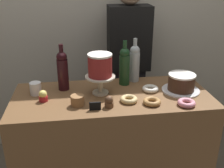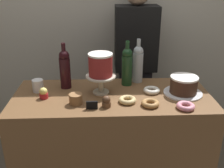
# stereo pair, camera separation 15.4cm
# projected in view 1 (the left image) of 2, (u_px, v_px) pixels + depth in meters

# --- Properties ---
(back_wall) EXTENTS (6.00, 0.05, 2.60)m
(back_wall) POSITION_uv_depth(u_px,v_px,m) (99.00, 14.00, 2.42)
(back_wall) COLOR #BCB7A8
(back_wall) RESTS_ON ground_plane
(display_counter) EXTENTS (1.33, 0.58, 0.89)m
(display_counter) POSITION_uv_depth(u_px,v_px,m) (112.00, 149.00, 1.97)
(display_counter) COLOR brown
(display_counter) RESTS_ON ground_plane
(cake_stand_pedestal) EXTENTS (0.20, 0.20, 0.13)m
(cake_stand_pedestal) POSITION_uv_depth(u_px,v_px,m) (100.00, 82.00, 1.79)
(cake_stand_pedestal) COLOR beige
(cake_stand_pedestal) RESTS_ON display_counter
(white_layer_cake) EXTENTS (0.16, 0.16, 0.15)m
(white_layer_cake) POSITION_uv_depth(u_px,v_px,m) (100.00, 65.00, 1.74)
(white_layer_cake) COLOR maroon
(white_layer_cake) RESTS_ON cake_stand_pedestal
(silver_serving_platter) EXTENTS (0.26, 0.26, 0.01)m
(silver_serving_platter) POSITION_uv_depth(u_px,v_px,m) (181.00, 90.00, 1.85)
(silver_serving_platter) COLOR white
(silver_serving_platter) RESTS_ON display_counter
(chocolate_round_cake) EXTENTS (0.19, 0.19, 0.11)m
(chocolate_round_cake) POSITION_uv_depth(u_px,v_px,m) (182.00, 82.00, 1.83)
(chocolate_round_cake) COLOR #3D2619
(chocolate_round_cake) RESTS_ON silver_serving_platter
(wine_bottle_green) EXTENTS (0.08, 0.08, 0.33)m
(wine_bottle_green) POSITION_uv_depth(u_px,v_px,m) (125.00, 65.00, 1.91)
(wine_bottle_green) COLOR #193D1E
(wine_bottle_green) RESTS_ON display_counter
(wine_bottle_dark_red) EXTENTS (0.08, 0.08, 0.33)m
(wine_bottle_dark_red) POSITION_uv_depth(u_px,v_px,m) (63.00, 70.00, 1.83)
(wine_bottle_dark_red) COLOR black
(wine_bottle_dark_red) RESTS_ON display_counter
(wine_bottle_clear) EXTENTS (0.08, 0.08, 0.33)m
(wine_bottle_clear) POSITION_uv_depth(u_px,v_px,m) (135.00, 62.00, 1.98)
(wine_bottle_clear) COLOR #B2BCC1
(wine_bottle_clear) RESTS_ON display_counter
(cupcake_chocolate) EXTENTS (0.06, 0.06, 0.07)m
(cupcake_chocolate) POSITION_uv_depth(u_px,v_px,m) (109.00, 102.00, 1.62)
(cupcake_chocolate) COLOR brown
(cupcake_chocolate) RESTS_ON display_counter
(cupcake_lemon) EXTENTS (0.06, 0.06, 0.07)m
(cupcake_lemon) POSITION_uv_depth(u_px,v_px,m) (43.00, 96.00, 1.70)
(cupcake_lemon) COLOR red
(cupcake_lemon) RESTS_ON display_counter
(donut_maple) EXTENTS (0.11, 0.11, 0.03)m
(donut_maple) POSITION_uv_depth(u_px,v_px,m) (152.00, 102.00, 1.67)
(donut_maple) COLOR #B27F47
(donut_maple) RESTS_ON display_counter
(donut_sugar) EXTENTS (0.11, 0.11, 0.03)m
(donut_sugar) POSITION_uv_depth(u_px,v_px,m) (150.00, 89.00, 1.85)
(donut_sugar) COLOR silver
(donut_sugar) RESTS_ON display_counter
(donut_glazed) EXTENTS (0.11, 0.11, 0.03)m
(donut_glazed) POSITION_uv_depth(u_px,v_px,m) (129.00, 99.00, 1.70)
(donut_glazed) COLOR #E0C17F
(donut_glazed) RESTS_ON display_counter
(donut_pink) EXTENTS (0.11, 0.11, 0.03)m
(donut_pink) POSITION_uv_depth(u_px,v_px,m) (186.00, 103.00, 1.65)
(donut_pink) COLOR pink
(donut_pink) RESTS_ON display_counter
(cookie_stack) EXTENTS (0.08, 0.08, 0.07)m
(cookie_stack) POSITION_uv_depth(u_px,v_px,m) (77.00, 100.00, 1.64)
(cookie_stack) COLOR olive
(cookie_stack) RESTS_ON display_counter
(price_sign_chalkboard) EXTENTS (0.07, 0.01, 0.05)m
(price_sign_chalkboard) POSITION_uv_depth(u_px,v_px,m) (95.00, 106.00, 1.59)
(price_sign_chalkboard) COLOR black
(price_sign_chalkboard) RESTS_ON display_counter
(coffee_cup_ceramic) EXTENTS (0.08, 0.08, 0.08)m
(coffee_cup_ceramic) POSITION_uv_depth(u_px,v_px,m) (36.00, 88.00, 1.79)
(coffee_cup_ceramic) COLOR white
(coffee_cup_ceramic) RESTS_ON display_counter
(barista_figure) EXTENTS (0.36, 0.22, 1.60)m
(barista_figure) POSITION_uv_depth(u_px,v_px,m) (128.00, 69.00, 2.41)
(barista_figure) COLOR black
(barista_figure) RESTS_ON ground_plane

